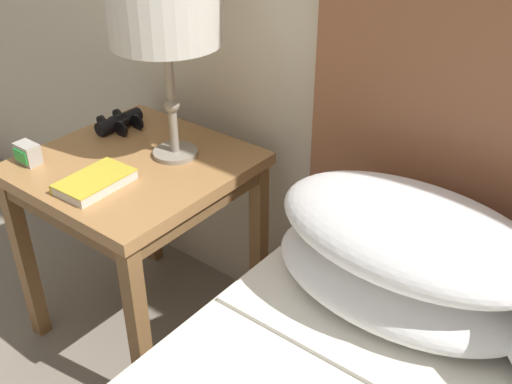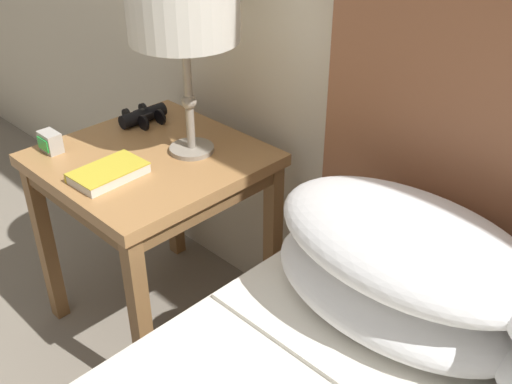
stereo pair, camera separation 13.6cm
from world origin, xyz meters
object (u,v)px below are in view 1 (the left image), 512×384
table_lamp (164,10)px  alarm_clock (28,154)px  binoculars_pair (120,122)px  book_on_nightstand (94,182)px  nightstand (136,185)px

table_lamp → alarm_clock: (-0.29, -0.29, -0.38)m
binoculars_pair → alarm_clock: alarm_clock is taller
book_on_nightstand → binoculars_pair: bearing=128.6°
nightstand → alarm_clock: 0.31m
book_on_nightstand → alarm_clock: size_ratio=2.86×
binoculars_pair → alarm_clock: (-0.03, -0.31, 0.01)m
nightstand → binoculars_pair: bearing=148.2°
table_lamp → binoculars_pair: bearing=175.2°
nightstand → book_on_nightstand: size_ratio=3.07×
book_on_nightstand → alarm_clock: 0.25m
nightstand → binoculars_pair: 0.25m
table_lamp → alarm_clock: size_ratio=7.41×
alarm_clock → table_lamp: bearing=44.9°
alarm_clock → nightstand: bearing=41.0°
book_on_nightstand → alarm_clock: alarm_clock is taller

